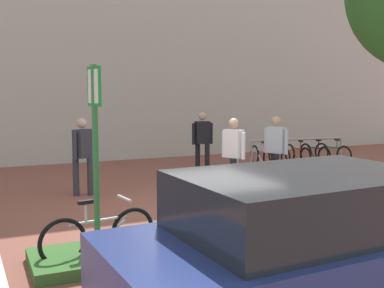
# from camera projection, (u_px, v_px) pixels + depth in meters

# --- Properties ---
(ground_plane) EXTENTS (60.00, 60.00, 0.00)m
(ground_plane) POSITION_uv_depth(u_px,v_px,m) (199.00, 210.00, 9.27)
(ground_plane) COLOR brown
(building_facade) EXTENTS (28.00, 1.20, 10.00)m
(building_facade) POSITION_uv_depth(u_px,v_px,m) (99.00, 9.00, 15.72)
(building_facade) COLOR #B2ADA3
(building_facade) RESTS_ON ground
(planter_strip) EXTENTS (7.00, 1.10, 0.16)m
(planter_strip) POSITION_uv_depth(u_px,v_px,m) (262.00, 233.00, 7.50)
(planter_strip) COLOR #336028
(planter_strip) RESTS_ON ground
(parking_sign_post) EXTENTS (0.10, 0.36, 2.65)m
(parking_sign_post) POSITION_uv_depth(u_px,v_px,m) (95.00, 136.00, 6.23)
(parking_sign_post) COLOR #2D7238
(parking_sign_post) RESTS_ON ground
(bike_at_sign) EXTENTS (1.67, 0.42, 0.86)m
(bike_at_sign) POSITION_uv_depth(u_px,v_px,m) (99.00, 235.00, 6.53)
(bike_at_sign) COLOR black
(bike_at_sign) RESTS_ON ground
(bike_rack_cluster) EXTENTS (3.19, 1.87, 0.83)m
(bike_rack_cluster) POSITION_uv_depth(u_px,v_px,m) (297.00, 154.00, 14.93)
(bike_rack_cluster) COLOR #99999E
(bike_rack_cluster) RESTS_ON ground
(bollard_steel) EXTENTS (0.16, 0.16, 0.90)m
(bollard_steel) POSITION_uv_depth(u_px,v_px,m) (236.00, 159.00, 12.98)
(bollard_steel) COLOR #ADADB2
(bollard_steel) RESTS_ON ground
(person_suited_dark) EXTENTS (0.48, 0.44, 1.72)m
(person_suited_dark) POSITION_uv_depth(u_px,v_px,m) (83.00, 151.00, 10.47)
(person_suited_dark) COLOR #2D2D38
(person_suited_dark) RESTS_ON ground
(person_casual_tan) EXTENTS (0.39, 0.56, 1.72)m
(person_casual_tan) POSITION_uv_depth(u_px,v_px,m) (233.00, 151.00, 10.48)
(person_casual_tan) COLOR black
(person_casual_tan) RESTS_ON ground
(person_suited_navy) EXTENTS (0.61, 0.44, 1.72)m
(person_suited_navy) POSITION_uv_depth(u_px,v_px,m) (202.00, 139.00, 13.22)
(person_suited_navy) COLOR black
(person_suited_navy) RESTS_ON ground
(person_shirt_white) EXTENTS (0.41, 0.54, 1.72)m
(person_shirt_white) POSITION_uv_depth(u_px,v_px,m) (276.00, 147.00, 11.25)
(person_shirt_white) COLOR black
(person_shirt_white) RESTS_ON ground
(car_navy_sedan) EXTENTS (4.38, 2.19, 1.54)m
(car_navy_sedan) POSITION_uv_depth(u_px,v_px,m) (315.00, 250.00, 4.69)
(car_navy_sedan) COLOR navy
(car_navy_sedan) RESTS_ON ground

